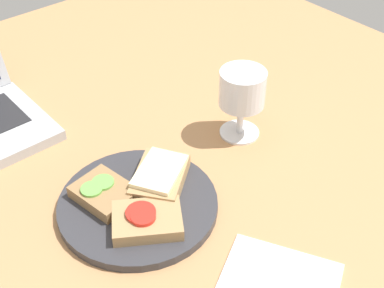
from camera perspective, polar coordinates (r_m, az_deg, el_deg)
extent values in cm
cube|color=#B27F51|center=(89.44, -2.92, -4.04)|extent=(140.00, 140.00, 3.00)
cylinder|color=#333338|center=(82.83, -5.78, -6.47)|extent=(24.53, 24.53, 1.47)
cube|color=#937047|center=(82.86, -9.33, -5.18)|extent=(8.51, 10.03, 1.98)
cylinder|color=#6BB74C|center=(82.86, -9.49, -4.05)|extent=(3.42, 3.42, 0.41)
cylinder|color=#6BB74C|center=(82.07, -10.66, -4.75)|extent=(3.35, 3.35, 0.41)
cube|color=#A88456|center=(78.11, -4.80, -8.13)|extent=(12.39, 11.64, 2.03)
cylinder|color=red|center=(76.91, -5.24, -7.70)|extent=(3.68, 3.68, 0.60)
cylinder|color=red|center=(77.49, -5.49, -7.31)|extent=(4.39, 4.39, 0.50)
cube|color=#A88456|center=(84.06, -3.43, -3.64)|extent=(13.13, 12.48, 2.36)
cube|color=#F4EAB7|center=(83.02, -3.48, -2.86)|extent=(11.14, 10.08, 0.73)
cylinder|color=white|center=(97.31, 4.89, 1.38)|extent=(7.15, 7.15, 0.40)
cylinder|color=white|center=(95.34, 5.00, 2.92)|extent=(1.16, 1.16, 6.12)
cylinder|color=white|center=(91.78, 5.21, 6.06)|extent=(8.02, 8.02, 6.37)
cylinder|color=white|center=(92.13, 5.19, 5.72)|extent=(7.38, 7.38, 5.08)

